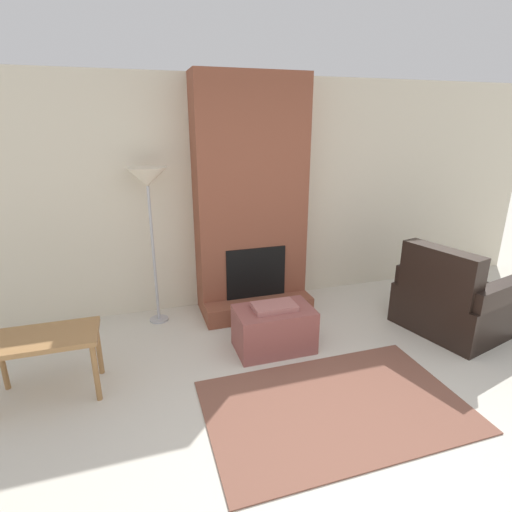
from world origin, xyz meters
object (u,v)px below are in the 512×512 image
Objects in this scene: armchair at (451,303)px; side_table at (44,344)px; ottoman at (274,328)px; floor_lamp_left at (148,184)px.

armchair reaches higher than side_table.
ottoman is at bearing 70.13° from armchair.
side_table is (-3.87, 0.08, 0.16)m from armchair.
armchair is at bearing -21.12° from floor_lamp_left.
ottoman is 0.91× the size of side_table.
ottoman is 1.97m from side_table.
armchair reaches higher than ottoman.
armchair is at bearing -5.65° from ottoman.
floor_lamp_left is (0.93, 1.06, 1.06)m from side_table.
side_table is at bearing -131.35° from floor_lamp_left.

